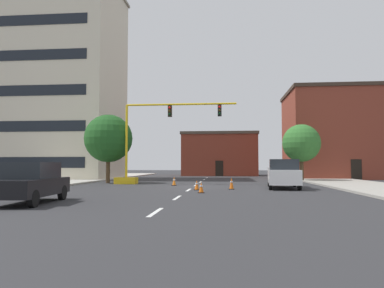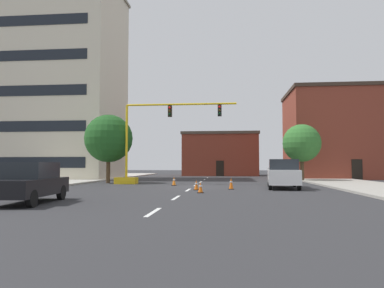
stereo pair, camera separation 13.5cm
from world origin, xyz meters
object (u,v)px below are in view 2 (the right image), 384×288
Objects in this scene: traffic_cone_roadside_a at (196,185)px; traffic_cone_roadside_b at (231,183)px; traffic_cone_roadside_c at (200,188)px; sedan_black_near_left at (29,182)px; pickup_truck_white at (283,174)px; traffic_signal_gantry at (142,157)px; traffic_cone_roadside_d at (174,181)px; tree_left_near at (109,139)px; tree_right_mid at (302,143)px.

traffic_cone_roadside_b reaches higher than traffic_cone_roadside_a.
sedan_black_near_left is at bearing -137.32° from traffic_cone_roadside_c.
traffic_cone_roadside_b is (2.24, 0.90, 0.07)m from traffic_cone_roadside_a.
pickup_truck_white reaches higher than traffic_cone_roadside_b.
traffic_cone_roadside_b is at bearing 21.85° from traffic_cone_roadside_a.
sedan_black_near_left is 7.35× the size of traffic_cone_roadside_c.
traffic_signal_gantry reaches higher than traffic_cone_roadside_d.
traffic_signal_gantry is at bearing -19.64° from tree_left_near.
tree_right_mid reaches higher than traffic_cone_roadside_d.
tree_right_mid is at bearing 35.52° from traffic_cone_roadside_d.
traffic_signal_gantry is 1.84× the size of tree_right_mid.
traffic_cone_roadside_a is at bearing -53.11° from traffic_signal_gantry.
traffic_signal_gantry reaches higher than traffic_cone_roadside_b.
tree_right_mid is at bearing 15.03° from tree_left_near.
sedan_black_near_left is (-1.17, -15.62, -1.43)m from traffic_signal_gantry.
traffic_signal_gantry is 13.01× the size of traffic_cone_roadside_b.
sedan_black_near_left is (-12.20, -10.88, -0.09)m from pickup_truck_white.
traffic_cone_roadside_c is (5.67, -9.32, -2.01)m from traffic_signal_gantry.
pickup_truck_white is at bearing -18.03° from traffic_cone_roadside_d.
tree_left_near is 17.25m from sedan_black_near_left.
pickup_truck_white is at bearing -22.43° from tree_left_near.
traffic_cone_roadside_a is (6.39, 8.67, -0.57)m from sedan_black_near_left.
traffic_cone_roadside_a is 0.82× the size of traffic_cone_roadside_b.
tree_right_mid is 14.33m from traffic_cone_roadside_b.
sedan_black_near_left reaches higher than traffic_cone_roadside_a.
traffic_cone_roadside_b is (-6.99, -12.05, -3.34)m from tree_right_mid.
traffic_cone_roadside_b is at bearing -41.55° from traffic_cone_roadside_d.
traffic_signal_gantry is 2.21× the size of sedan_black_near_left.
tree_right_mid is at bearing 54.51° from traffic_cone_roadside_a.
traffic_cone_roadside_d is (-4.41, 3.91, -0.04)m from traffic_cone_roadside_b.
traffic_signal_gantry is 14.66× the size of traffic_cone_roadside_d.
traffic_signal_gantry reaches higher than pickup_truck_white.
traffic_cone_roadside_a is at bearing -159.16° from pickup_truck_white.
traffic_signal_gantry is 15.94× the size of traffic_cone_roadside_a.
traffic_cone_roadside_c is (-1.79, -3.26, -0.08)m from traffic_cone_roadside_b.
traffic_cone_roadside_b is at bearing -159.81° from pickup_truck_white.
traffic_cone_roadside_a is 1.02× the size of traffic_cone_roadside_c.
traffic_cone_roadside_b is at bearing -39.06° from traffic_signal_gantry.
tree_right_mid is at bearing 59.88° from traffic_cone_roadside_b.
traffic_signal_gantry is 11.09m from traffic_cone_roadside_c.
traffic_cone_roadside_c is at bearing -49.31° from tree_left_near.
tree_right_mid is 8.85× the size of traffic_cone_roadside_c.
traffic_signal_gantry is 15.73m from sedan_black_near_left.
traffic_signal_gantry is 3.96m from tree_left_near.
traffic_signal_gantry reaches higher than traffic_cone_roadside_a.
traffic_cone_roadside_d reaches higher than traffic_cone_roadside_c.
traffic_cone_roadside_d is (-11.40, -8.14, -3.38)m from tree_right_mid.
pickup_truck_white is 8.42m from traffic_cone_roadside_d.
tree_left_near is at bearing 136.51° from traffic_cone_roadside_a.
traffic_signal_gantry is 16.27× the size of traffic_cone_roadside_c.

